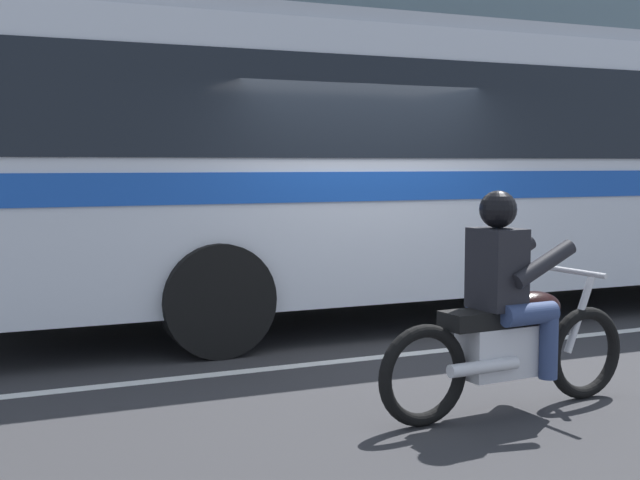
{
  "coord_description": "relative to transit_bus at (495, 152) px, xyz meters",
  "views": [
    {
      "loc": [
        -3.72,
        -7.26,
        1.75
      ],
      "look_at": [
        -0.69,
        -0.53,
        1.08
      ],
      "focal_mm": 47.69,
      "sensor_mm": 36.0,
      "label": 1
    }
  ],
  "objects": [
    {
      "name": "transit_bus",
      "position": [
        0.0,
        0.0,
        0.0
      ],
      "size": [
        12.42,
        2.73,
        3.22
      ],
      "color": "silver",
      "rests_on": "ground_plane"
    },
    {
      "name": "motorcycle_with_rider",
      "position": [
        -2.5,
        -3.65,
        -1.23
      ],
      "size": [
        2.14,
        0.64,
        1.56
      ],
      "color": "black",
      "rests_on": "ground_plane"
    },
    {
      "name": "sidewalk_curb",
      "position": [
        -2.38,
        3.91,
        -1.81
      ],
      "size": [
        28.0,
        3.8,
        0.15
      ],
      "primitive_type": "cube",
      "color": "#B7B2A8",
      "rests_on": "ground_plane"
    },
    {
      "name": "ground_plane",
      "position": [
        -2.38,
        -1.19,
        -1.88
      ],
      "size": [
        60.0,
        60.0,
        0.0
      ],
      "primitive_type": "plane",
      "color": "#2B2B2D"
    },
    {
      "name": "lane_center_stripe",
      "position": [
        -2.38,
        -1.79,
        -1.88
      ],
      "size": [
        26.6,
        0.14,
        0.01
      ],
      "primitive_type": "cube",
      "color": "silver",
      "rests_on": "ground_plane"
    }
  ]
}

